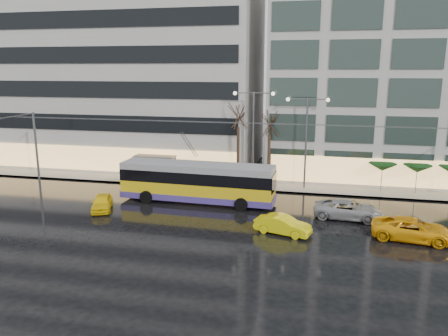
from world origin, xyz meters
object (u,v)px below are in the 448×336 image
(trolleybus, at_px, (197,184))
(street_lamp_near, at_px, (253,125))
(bus_shelter, at_px, (152,162))
(taxi_a, at_px, (102,202))

(trolleybus, height_order, street_lamp_near, street_lamp_near)
(street_lamp_near, bearing_deg, trolleybus, -121.75)
(bus_shelter, height_order, street_lamp_near, street_lamp_near)
(street_lamp_near, xyz_separation_m, taxi_a, (-10.90, -9.91, -5.35))
(bus_shelter, xyz_separation_m, street_lamp_near, (10.38, 0.11, 4.03))
(bus_shelter, relative_size, taxi_a, 1.12)
(street_lamp_near, relative_size, taxi_a, 2.41)
(trolleybus, xyz_separation_m, bus_shelter, (-6.54, 6.10, 0.30))
(trolleybus, height_order, bus_shelter, trolleybus)
(street_lamp_near, bearing_deg, taxi_a, -137.73)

